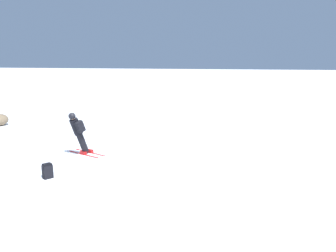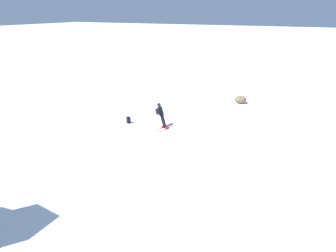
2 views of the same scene
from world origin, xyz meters
The scene contains 4 objects.
ground_plane centered at (0.00, 0.00, 0.00)m, with size 300.00×300.00×0.00m, color white.
skier centered at (0.54, -0.10, 1.02)m, with size 1.59×1.84×1.85m.
spare_backpack centered at (3.13, 0.34, 0.24)m, with size 0.37×0.34×0.50m.
exposed_boulder_0 centered at (-3.63, -8.18, 0.35)m, with size 1.07×0.91×0.69m, color #7A664C.
Camera 2 is at (-7.59, 15.72, 7.90)m, focal length 28.00 mm.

